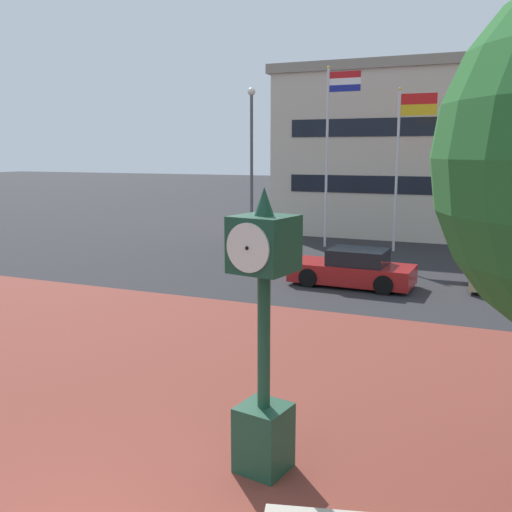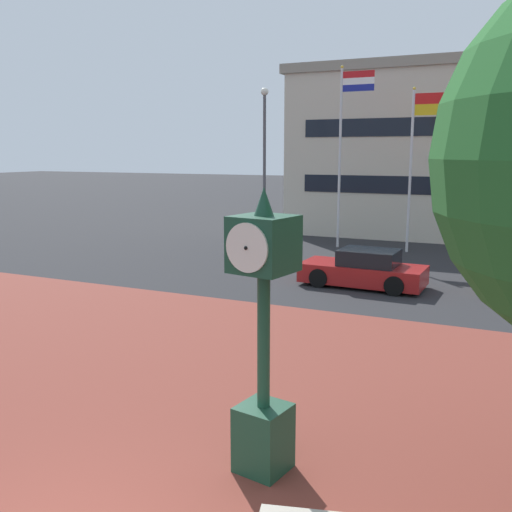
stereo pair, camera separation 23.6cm
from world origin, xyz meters
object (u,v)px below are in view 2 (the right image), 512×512
Objects in this scene: car_street_near at (364,270)px; flagpole_secondary at (416,155)px; flagpole_primary at (343,143)px; street_lamp_post at (264,152)px; street_clock at (264,337)px.

car_street_near is 0.57× the size of flagpole_secondary.
street_lamp_post is (-3.45, -1.28, -0.44)m from flagpole_primary.
car_street_near is 8.48m from flagpole_secondary.
flagpole_primary is 1.13× the size of street_lamp_post.
street_clock is at bearing -170.68° from car_street_near.
flagpole_primary is 1.15× the size of flagpole_secondary.
flagpole_secondary is at bearing 0.00° from flagpole_primary.
flagpole_secondary is 6.88m from street_lamp_post.
street_lamp_post is at bearing -169.26° from flagpole_secondary.
flagpole_secondary is at bearing -0.21° from car_street_near.
flagpole_primary is at bearing 113.26° from street_clock.
street_clock is 0.55× the size of street_lamp_post.
street_clock reaches higher than car_street_near.
street_clock is 0.48× the size of flagpole_primary.
flagpole_primary is 3.36m from flagpole_secondary.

